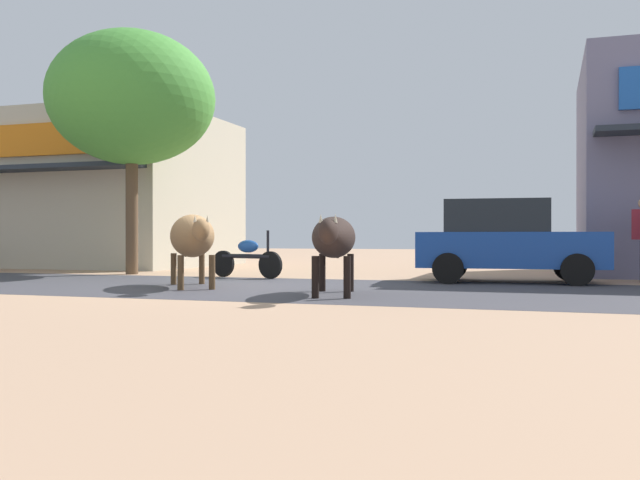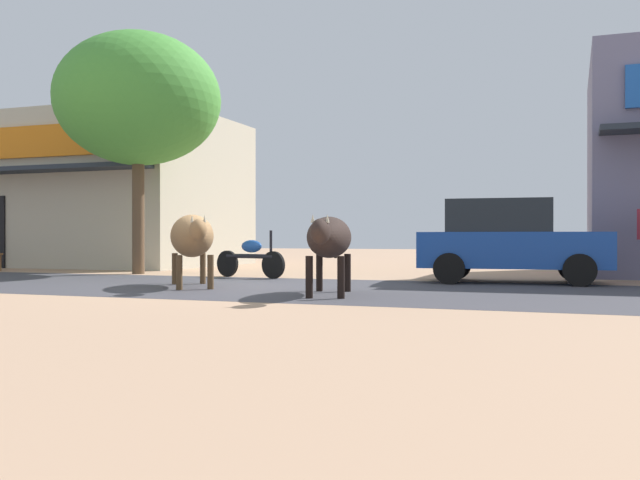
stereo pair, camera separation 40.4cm
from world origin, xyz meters
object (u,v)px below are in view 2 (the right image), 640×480
(parked_hatchback_car, at_px, (509,240))
(parked_motorcycle, at_px, (251,257))
(roadside_tree, at_px, (138,100))
(cow_near_brown, at_px, (192,236))
(cow_far_dark, at_px, (329,238))

(parked_hatchback_car, xyz_separation_m, parked_motorcycle, (-5.54, -0.23, -0.37))
(roadside_tree, distance_m, parked_motorcycle, 5.04)
(parked_motorcycle, height_order, cow_near_brown, cow_near_brown)
(parked_hatchback_car, relative_size, parked_motorcycle, 1.96)
(roadside_tree, relative_size, cow_near_brown, 2.29)
(parked_hatchback_car, height_order, parked_motorcycle, parked_hatchback_car)
(cow_near_brown, bearing_deg, parked_motorcycle, 94.96)
(parked_hatchback_car, distance_m, parked_motorcycle, 5.56)
(parked_motorcycle, height_order, cow_far_dark, cow_far_dark)
(parked_motorcycle, bearing_deg, cow_near_brown, -85.04)
(parked_hatchback_car, bearing_deg, parked_motorcycle, -177.59)
(cow_far_dark, bearing_deg, parked_hatchback_car, 60.00)
(parked_hatchback_car, xyz_separation_m, cow_far_dark, (-2.35, -4.08, 0.05))
(parked_hatchback_car, bearing_deg, cow_far_dark, -120.00)
(roadside_tree, relative_size, parked_hatchback_car, 1.59)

